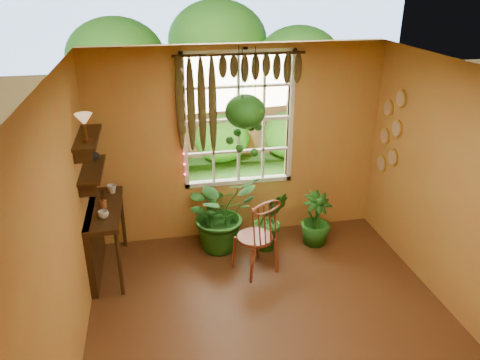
{
  "coord_description": "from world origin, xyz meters",
  "views": [
    {
      "loc": [
        -1.14,
        -3.69,
        3.49
      ],
      "look_at": [
        -0.2,
        1.15,
        1.32
      ],
      "focal_mm": 35.0,
      "sensor_mm": 36.0,
      "label": 1
    }
  ],
  "objects_px": {
    "windsor_chair": "(257,247)",
    "hanging_basket": "(245,114)",
    "counter_ledge": "(98,233)",
    "potted_plant_left": "(221,212)",
    "potted_plant_mid": "(270,220)"
  },
  "relations": [
    {
      "from": "potted_plant_mid",
      "to": "hanging_basket",
      "type": "bearing_deg",
      "value": 136.53
    },
    {
      "from": "counter_ledge",
      "to": "potted_plant_mid",
      "type": "distance_m",
      "value": 2.24
    },
    {
      "from": "potted_plant_left",
      "to": "hanging_basket",
      "type": "height_order",
      "value": "hanging_basket"
    },
    {
      "from": "counter_ledge",
      "to": "hanging_basket",
      "type": "bearing_deg",
      "value": 11.34
    },
    {
      "from": "windsor_chair",
      "to": "counter_ledge",
      "type": "bearing_deg",
      "value": 143.73
    },
    {
      "from": "potted_plant_left",
      "to": "hanging_basket",
      "type": "relative_size",
      "value": 0.79
    },
    {
      "from": "potted_plant_mid",
      "to": "counter_ledge",
      "type": "bearing_deg",
      "value": -177.2
    },
    {
      "from": "windsor_chair",
      "to": "hanging_basket",
      "type": "height_order",
      "value": "hanging_basket"
    },
    {
      "from": "counter_ledge",
      "to": "potted_plant_left",
      "type": "distance_m",
      "value": 1.61
    },
    {
      "from": "counter_ledge",
      "to": "potted_plant_left",
      "type": "bearing_deg",
      "value": 9.62
    },
    {
      "from": "counter_ledge",
      "to": "windsor_chair",
      "type": "relative_size",
      "value": 0.99
    },
    {
      "from": "windsor_chair",
      "to": "potted_plant_mid",
      "type": "height_order",
      "value": "windsor_chair"
    },
    {
      "from": "potted_plant_left",
      "to": "potted_plant_mid",
      "type": "xyz_separation_m",
      "value": [
        0.65,
        -0.16,
        -0.11
      ]
    },
    {
      "from": "potted_plant_left",
      "to": "counter_ledge",
      "type": "bearing_deg",
      "value": -170.38
    },
    {
      "from": "windsor_chair",
      "to": "potted_plant_left",
      "type": "xyz_separation_m",
      "value": [
        -0.35,
        0.66,
        0.19
      ]
    }
  ]
}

